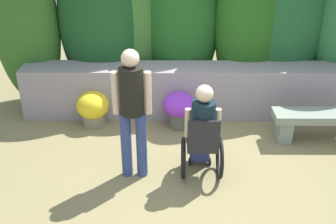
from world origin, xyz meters
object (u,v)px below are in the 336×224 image
(stone_bench, at_px, (326,121))
(flower_pot_purple_near, at_px, (93,108))
(person_in_wheelchair, at_px, (202,134))
(flower_pot_terracotta_by_wall, at_px, (179,107))
(person_standing_companion, at_px, (132,107))

(stone_bench, bearing_deg, flower_pot_purple_near, 172.73)
(flower_pot_purple_near, bearing_deg, person_in_wheelchair, -39.52)
(flower_pot_purple_near, relative_size, flower_pot_terracotta_by_wall, 0.96)
(person_in_wheelchair, height_order, flower_pot_terracotta_by_wall, person_in_wheelchair)
(stone_bench, height_order, person_standing_companion, person_standing_companion)
(person_in_wheelchair, bearing_deg, stone_bench, 26.68)
(stone_bench, height_order, flower_pot_purple_near, flower_pot_purple_near)
(person_standing_companion, bearing_deg, flower_pot_purple_near, 106.15)
(person_standing_companion, bearing_deg, flower_pot_terracotta_by_wall, 51.76)
(stone_bench, xyz_separation_m, flower_pot_purple_near, (-3.60, 0.47, -0.02))
(person_in_wheelchair, relative_size, person_standing_companion, 0.75)
(person_standing_companion, height_order, flower_pot_purple_near, person_standing_companion)
(person_standing_companion, distance_m, flower_pot_purple_near, 1.75)
(person_standing_companion, height_order, flower_pot_terracotta_by_wall, person_standing_companion)
(person_standing_companion, relative_size, flower_pot_purple_near, 3.08)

